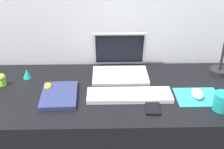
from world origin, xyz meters
TOP-DOWN VIEW (x-y plane):
  - back_wall at (0.00, 0.35)m, footprint 2.77×0.05m
  - desk at (0.00, 0.00)m, footprint 1.57×0.62m
  - laptop at (0.08, 0.20)m, footprint 0.30×0.25m
  - keyboard at (0.11, -0.06)m, footprint 0.41×0.13m
  - mousepad at (0.44, -0.08)m, footprint 0.21×0.17m
  - mouse at (0.44, -0.08)m, footprint 0.06×0.10m
  - cell_phone at (0.21, -0.16)m, footprint 0.07×0.13m
  - notebook_pad at (-0.23, -0.06)m, footprint 0.18×0.25m
  - coffee_mug at (0.52, -0.18)m, footprint 0.08×0.08m
  - toy_figurine_yellow at (-0.29, 0.01)m, footprint 0.04×0.04m
  - toy_figurine_teal at (-0.43, 0.14)m, footprint 0.05×0.05m
  - toy_figurine_lime at (-0.53, 0.07)m, footprint 0.04×0.04m

SIDE VIEW (x-z plane):
  - desk at x=0.00m, z-range 0.00..0.74m
  - mousepad at x=0.44m, z-range 0.74..0.74m
  - cell_phone at x=0.21m, z-range 0.74..0.75m
  - keyboard at x=0.11m, z-range 0.74..0.76m
  - notebook_pad at x=-0.23m, z-range 0.74..0.76m
  - mouse at x=0.44m, z-range 0.74..0.78m
  - toy_figurine_yellow at x=-0.29m, z-range 0.74..0.78m
  - toy_figurine_teal at x=-0.43m, z-range 0.74..0.79m
  - toy_figurine_lime at x=-0.53m, z-range 0.74..0.81m
  - coffee_mug at x=0.52m, z-range 0.74..0.82m
  - laptop at x=0.08m, z-range 0.69..0.90m
  - back_wall at x=0.00m, z-range 0.00..1.68m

